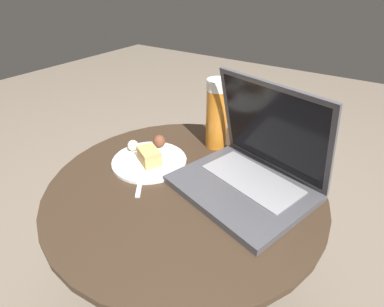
# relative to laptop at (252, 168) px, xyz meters

# --- Properties ---
(ground_plane) EXTENTS (6.00, 6.00, 0.00)m
(ground_plane) POSITION_rel_laptop_xyz_m (-0.14, -0.09, -0.57)
(ground_plane) COLOR #726656
(table) EXTENTS (0.71, 0.71, 0.51)m
(table) POSITION_rel_laptop_xyz_m (-0.14, -0.09, -0.18)
(table) COLOR #515156
(table) RESTS_ON ground_plane
(napkin) EXTENTS (0.19, 0.17, 0.00)m
(napkin) POSITION_rel_laptop_xyz_m (-0.26, -0.07, -0.05)
(napkin) COLOR silver
(napkin) RESTS_ON table
(laptop) EXTENTS (0.37, 0.34, 0.27)m
(laptop) POSITION_rel_laptop_xyz_m (0.00, 0.00, 0.00)
(laptop) COLOR #47474C
(laptop) RESTS_ON table
(beer_glass) EXTENTS (0.07, 0.07, 0.21)m
(beer_glass) POSITION_rel_laptop_xyz_m (-0.18, 0.13, 0.05)
(beer_glass) COLOR #C6701E
(beer_glass) RESTS_ON table
(snack_plate) EXTENTS (0.21, 0.21, 0.05)m
(snack_plate) POSITION_rel_laptop_xyz_m (-0.29, -0.06, -0.04)
(snack_plate) COLOR silver
(snack_plate) RESTS_ON table
(fork) EXTENTS (0.13, 0.17, 0.00)m
(fork) POSITION_rel_laptop_xyz_m (-0.27, -0.10, -0.05)
(fork) COLOR silver
(fork) RESTS_ON table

